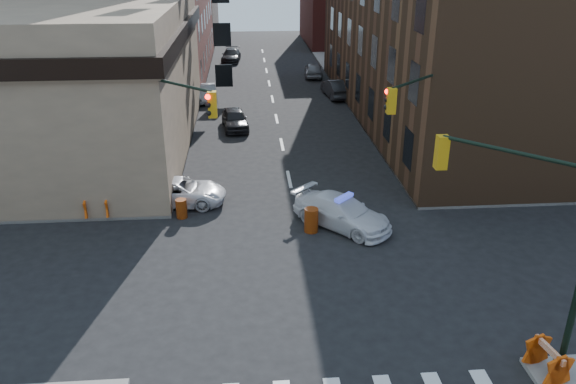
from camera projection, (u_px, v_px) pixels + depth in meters
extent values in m
plane|color=black|center=(309.00, 275.00, 22.15)|extent=(140.00, 140.00, 0.00)
cube|color=gray|center=(14.00, 90.00, 50.40)|extent=(34.00, 54.50, 0.15)
cube|color=gray|center=(510.00, 81.00, 53.66)|extent=(34.00, 54.50, 0.15)
cube|color=#947C61|center=(3.00, 79.00, 34.21)|extent=(22.00, 22.00, 9.00)
cube|color=#4F341F|center=(453.00, 20.00, 40.81)|extent=(14.00, 34.00, 14.00)
cylinder|color=black|center=(560.00, 367.00, 16.72)|extent=(0.44, 0.44, 0.50)
cylinder|color=black|center=(518.00, 153.00, 15.55)|extent=(3.27, 3.27, 0.12)
cube|color=#BF8C0C|center=(442.00, 152.00, 17.09)|extent=(0.35, 0.35, 1.05)
sphere|color=#FF0C05|center=(446.00, 140.00, 17.10)|extent=(0.22, 0.22, 0.22)
sphere|color=black|center=(445.00, 150.00, 17.24)|extent=(0.22, 0.22, 0.22)
sphere|color=black|center=(444.00, 160.00, 17.37)|extent=(0.22, 0.22, 0.22)
cylinder|color=black|center=(148.00, 131.00, 25.76)|extent=(0.20, 0.20, 8.00)
cylinder|color=black|center=(156.00, 205.00, 27.26)|extent=(0.44, 0.44, 0.50)
cylinder|color=black|center=(175.00, 84.00, 23.41)|extent=(3.27, 3.27, 0.12)
cube|color=#BF8C0C|center=(212.00, 104.00, 22.27)|extent=(0.35, 0.35, 1.05)
sphere|color=#FF0C05|center=(208.00, 97.00, 21.98)|extent=(0.22, 0.22, 0.22)
sphere|color=black|center=(208.00, 105.00, 22.11)|extent=(0.22, 0.22, 0.22)
sphere|color=black|center=(209.00, 113.00, 22.24)|extent=(0.22, 0.22, 0.22)
cylinder|color=black|center=(437.00, 124.00, 26.72)|extent=(0.20, 0.20, 8.00)
cylinder|color=black|center=(429.00, 196.00, 28.22)|extent=(0.44, 0.44, 0.50)
cylinder|color=black|center=(419.00, 80.00, 24.15)|extent=(3.27, 3.27, 0.12)
cube|color=#BF8C0C|center=(391.00, 101.00, 22.79)|extent=(0.35, 0.35, 1.05)
sphere|color=#FF0C05|center=(387.00, 92.00, 22.78)|extent=(0.22, 0.22, 0.22)
sphere|color=black|center=(387.00, 100.00, 22.91)|extent=(0.22, 0.22, 0.22)
sphere|color=black|center=(386.00, 107.00, 23.04)|extent=(0.22, 0.22, 0.22)
cylinder|color=black|center=(365.00, 86.00, 45.84)|extent=(0.24, 0.24, 2.60)
sphere|color=#8D5514|center=(366.00, 61.00, 45.02)|extent=(3.00, 3.00, 3.00)
cylinder|color=black|center=(348.00, 67.00, 53.15)|extent=(0.24, 0.24, 2.60)
sphere|color=#8D5514|center=(349.00, 45.00, 52.33)|extent=(3.00, 3.00, 3.00)
imported|color=white|center=(342.00, 212.00, 25.77)|extent=(4.82, 4.86, 1.41)
imported|color=silver|center=(178.00, 191.00, 28.08)|extent=(4.97, 2.70, 1.32)
imported|color=black|center=(235.00, 119.00, 39.72)|extent=(2.15, 4.36, 1.43)
imported|color=gray|center=(207.00, 93.00, 46.89)|extent=(1.88, 4.24, 1.35)
imported|color=black|center=(231.00, 55.00, 62.96)|extent=(2.30, 4.92, 1.39)
imported|color=black|center=(336.00, 88.00, 48.10)|extent=(2.14, 4.84, 1.55)
imported|color=gray|center=(313.00, 70.00, 55.50)|extent=(1.98, 4.28, 1.42)
imported|color=black|center=(155.00, 180.00, 28.21)|extent=(0.85, 0.85, 2.00)
imported|color=black|center=(66.00, 197.00, 26.42)|extent=(1.10, 0.99, 1.86)
imported|color=#1E212D|center=(66.00, 170.00, 29.46)|extent=(1.11, 1.18, 1.96)
cylinder|color=red|center=(311.00, 220.00, 25.34)|extent=(0.74, 0.74, 1.13)
cylinder|color=#C95709|center=(181.00, 209.00, 26.69)|extent=(0.64, 0.64, 0.94)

